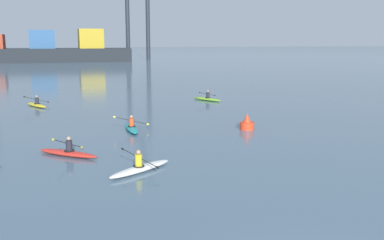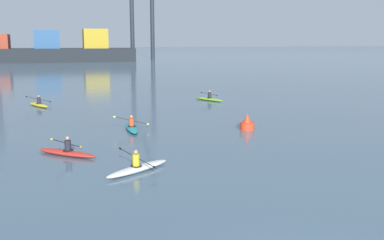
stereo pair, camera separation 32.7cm
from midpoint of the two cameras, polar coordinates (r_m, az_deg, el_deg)
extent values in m
cube|color=#1E2328|center=(122.80, -18.63, 7.87)|extent=(44.61, 10.20, 3.51)
cube|color=#2D5684|center=(122.75, -18.74, 9.77)|extent=(6.25, 7.14, 4.64)
cube|color=#B29323|center=(123.16, -12.95, 10.14)|extent=(6.25, 7.14, 5.06)
cylinder|color=#232833|center=(132.57, -8.35, 12.93)|extent=(1.20, 1.20, 24.41)
cylinder|color=#232833|center=(133.67, -5.77, 12.96)|extent=(1.20, 1.20, 24.41)
cylinder|color=red|center=(27.75, 6.73, -0.74)|extent=(0.90, 0.90, 0.45)
cone|color=red|center=(27.66, 6.75, 0.28)|extent=(0.49, 0.49, 0.55)
ellipsoid|color=#7ABC2D|center=(41.01, 1.71, 2.69)|extent=(2.11, 3.29, 0.26)
torus|color=black|center=(40.93, 1.82, 2.88)|extent=(0.66, 0.66, 0.05)
cylinder|color=#23232D|center=(40.90, 1.82, 3.21)|extent=(0.30, 0.30, 0.50)
sphere|color=tan|center=(40.86, 1.82, 3.70)|extent=(0.19, 0.19, 0.19)
cylinder|color=black|center=(40.92, 1.77, 3.35)|extent=(1.84, 0.98, 0.47)
ellipsoid|color=black|center=(40.16, 0.77, 3.55)|extent=(0.20, 0.13, 0.15)
ellipsoid|color=black|center=(41.69, 2.73, 3.17)|extent=(0.20, 0.13, 0.15)
ellipsoid|color=silver|center=(18.89, -7.12, -6.21)|extent=(3.16, 2.38, 0.26)
torus|color=black|center=(18.78, -7.35, -5.87)|extent=(0.68, 0.68, 0.05)
cylinder|color=gold|center=(18.72, -7.37, -5.16)|extent=(0.30, 0.30, 0.50)
sphere|color=tan|center=(18.63, -7.39, -4.12)|extent=(0.19, 0.19, 0.19)
cylinder|color=black|center=(18.73, -7.26, -4.84)|extent=(1.17, 1.73, 0.49)
ellipsoid|color=black|center=(19.40, -9.38, -3.67)|extent=(0.14, 0.19, 0.15)
ellipsoid|color=black|center=(18.09, -4.98, -6.07)|extent=(0.14, 0.19, 0.15)
ellipsoid|color=yellow|center=(39.41, -19.54, 1.81)|extent=(1.98, 3.34, 0.26)
torus|color=black|center=(39.30, -19.49, 2.00)|extent=(0.65, 0.65, 0.05)
cylinder|color=#23232D|center=(39.27, -19.51, 2.35)|extent=(0.30, 0.30, 0.50)
sphere|color=tan|center=(39.23, -19.54, 2.85)|extent=(0.19, 0.19, 0.19)
cylinder|color=black|center=(39.31, -19.55, 2.50)|extent=(1.84, 0.88, 0.65)
ellipsoid|color=black|center=(38.89, -20.93, 2.80)|extent=(0.20, 0.12, 0.16)
ellipsoid|color=black|center=(39.74, -18.19, 2.21)|extent=(0.20, 0.12, 0.16)
ellipsoid|color=red|center=(22.10, -16.06, -4.13)|extent=(2.91, 2.74, 0.26)
torus|color=black|center=(22.01, -15.88, -3.80)|extent=(0.69, 0.69, 0.05)
cylinder|color=#23232D|center=(21.95, -15.91, -3.20)|extent=(0.30, 0.30, 0.50)
sphere|color=tan|center=(21.87, -15.95, -2.30)|extent=(0.19, 0.19, 0.19)
cylinder|color=black|center=(21.96, -16.02, -2.93)|extent=(1.35, 1.47, 0.82)
ellipsoid|color=yellow|center=(21.17, -17.79, -2.41)|extent=(0.17, 0.18, 0.17)
ellipsoid|color=yellow|center=(22.77, -14.37, -3.41)|extent=(0.17, 0.18, 0.17)
ellipsoid|color=teal|center=(27.58, -8.12, -1.04)|extent=(0.71, 3.42, 0.26)
torus|color=black|center=(27.45, -8.10, -0.80)|extent=(0.51, 0.51, 0.05)
cylinder|color=#DB471E|center=(27.41, -8.11, -0.30)|extent=(0.30, 0.30, 0.50)
sphere|color=tan|center=(27.35, -8.13, 0.42)|extent=(0.19, 0.19, 0.19)
cylinder|color=black|center=(27.44, -8.13, -0.08)|extent=(2.04, 0.10, 0.58)
ellipsoid|color=yellow|center=(27.28, -10.26, 0.39)|extent=(0.20, 0.05, 0.15)
ellipsoid|color=yellow|center=(27.64, -6.03, -0.54)|extent=(0.20, 0.05, 0.15)
camera|label=1|loc=(0.16, -90.34, -0.06)|focal=41.57mm
camera|label=2|loc=(0.16, 89.66, 0.06)|focal=41.57mm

